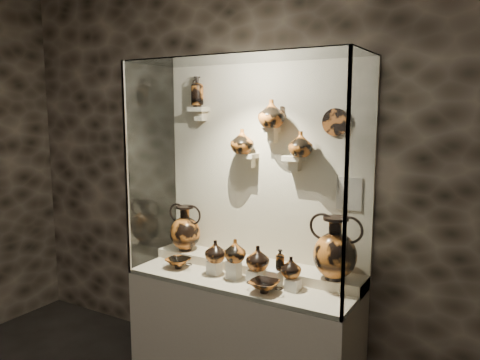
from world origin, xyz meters
name	(u,v)px	position (x,y,z in m)	size (l,w,h in m)	color
wall_back	(264,168)	(0.00, 2.50, 1.60)	(5.00, 0.02, 3.20)	black
plinth	(243,332)	(0.00, 2.18, 0.40)	(1.70, 0.60, 0.80)	beige
front_tier	(243,279)	(0.00, 2.18, 0.82)	(1.68, 0.58, 0.03)	beige
rear_tier	(255,267)	(0.00, 2.35, 0.85)	(1.70, 0.25, 0.10)	beige
back_panel	(264,168)	(0.00, 2.50, 1.60)	(1.70, 0.03, 1.60)	beige
glass_front	(221,178)	(0.00, 1.88, 1.60)	(1.70, 0.01, 1.60)	white
glass_left	(152,166)	(-0.85, 2.18, 1.60)	(0.01, 0.60, 1.60)	white
glass_right	(361,182)	(0.85, 2.18, 1.60)	(0.01, 0.60, 1.60)	white
glass_top	(243,58)	(0.00, 2.18, 2.40)	(1.70, 0.60, 0.01)	white
frame_post_left	(127,170)	(-0.84, 1.89, 1.60)	(0.02, 0.02, 1.60)	gray
frame_post_right	(346,189)	(0.84, 1.89, 1.60)	(0.02, 0.02, 1.60)	gray
pedestal_a	(214,267)	(-0.22, 2.13, 0.88)	(0.09, 0.09, 0.10)	silver
pedestal_b	(234,269)	(-0.05, 2.13, 0.90)	(0.09, 0.09, 0.13)	silver
pedestal_c	(254,276)	(0.12, 2.13, 0.88)	(0.09, 0.09, 0.09)	silver
pedestal_d	(275,278)	(0.28, 2.13, 0.89)	(0.09, 0.09, 0.12)	silver
pedestal_e	(293,285)	(0.42, 2.13, 0.87)	(0.09, 0.09, 0.08)	silver
bracket_ul	(199,109)	(-0.55, 2.42, 2.05)	(0.14, 0.12, 0.04)	beige
bracket_ca	(248,156)	(-0.10, 2.42, 1.70)	(0.14, 0.12, 0.04)	beige
bracket_cb	(272,130)	(0.10, 2.42, 1.90)	(0.10, 0.12, 0.04)	beige
bracket_cc	(294,158)	(0.28, 2.42, 1.70)	(0.14, 0.12, 0.04)	beige
amphora_left	(185,228)	(-0.63, 2.32, 1.09)	(0.30, 0.30, 0.37)	#B56322
amphora_right	(335,248)	(0.65, 2.29, 1.12)	(0.35, 0.35, 0.44)	#B56322
jug_a	(216,251)	(-0.20, 2.11, 1.01)	(0.16, 0.16, 0.16)	#B56322
jug_b	(235,251)	(-0.03, 2.11, 1.04)	(0.16, 0.16, 0.17)	#A9591D
jug_c	(258,258)	(0.14, 2.15, 1.01)	(0.17, 0.17, 0.18)	#B56322
jug_e	(291,267)	(0.40, 2.15, 0.98)	(0.14, 0.14, 0.15)	#B56322
lekythos_small	(280,259)	(0.31, 2.15, 1.03)	(0.07, 0.07, 0.16)	#A9591D
kylix_left	(178,262)	(-0.53, 2.09, 0.88)	(0.24, 0.20, 0.09)	#A9591D
kylix_right	(264,285)	(0.27, 2.00, 0.88)	(0.25, 0.21, 0.10)	#B56322
lekythos_tall	(197,90)	(-0.56, 2.42, 2.20)	(0.11, 0.11, 0.27)	#B56322
ovoid_vase_a	(242,141)	(-0.13, 2.38, 1.81)	(0.18, 0.18, 0.19)	#A9591D
ovoid_vase_b	(272,114)	(0.12, 2.37, 2.02)	(0.19, 0.19, 0.20)	#A9591D
ovoid_vase_c	(301,144)	(0.35, 2.38, 1.81)	(0.17, 0.17, 0.18)	#A9591D
wall_plate	(336,122)	(0.57, 2.47, 1.96)	(0.19, 0.19, 0.02)	#9B4F1E
info_placard	(349,194)	(0.68, 2.47, 1.47)	(0.17, 0.01, 0.23)	beige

